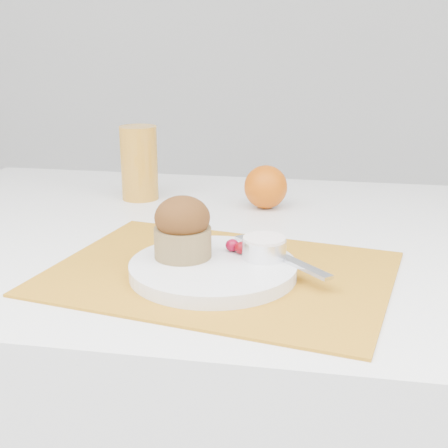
% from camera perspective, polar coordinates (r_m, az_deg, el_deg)
% --- Properties ---
extents(table, '(1.20, 0.80, 0.75)m').
position_cam_1_polar(table, '(1.18, 0.06, -18.52)').
color(table, white).
rests_on(table, ground).
extents(placemat, '(0.50, 0.40, 0.00)m').
position_cam_1_polar(placemat, '(0.84, -0.38, -4.50)').
color(placemat, '#BE7B1A').
rests_on(placemat, table).
extents(plate, '(0.24, 0.24, 0.02)m').
position_cam_1_polar(plate, '(0.82, -1.00, -4.11)').
color(plate, white).
rests_on(plate, placemat).
extents(ramekin, '(0.06, 0.06, 0.03)m').
position_cam_1_polar(ramekin, '(0.84, 3.68, -2.28)').
color(ramekin, white).
rests_on(ramekin, plate).
extents(cream, '(0.07, 0.07, 0.01)m').
position_cam_1_polar(cream, '(0.83, 3.70, -1.43)').
color(cream, white).
rests_on(cream, ramekin).
extents(raspberry_near, '(0.02, 0.02, 0.02)m').
position_cam_1_polar(raspberry_near, '(0.86, 0.76, -1.95)').
color(raspberry_near, '#5F0216').
rests_on(raspberry_near, plate).
extents(raspberry_far, '(0.02, 0.02, 0.02)m').
position_cam_1_polar(raspberry_far, '(0.85, 1.61, -2.20)').
color(raspberry_far, '#570208').
rests_on(raspberry_far, plate).
extents(butter_knife, '(0.14, 0.15, 0.00)m').
position_cam_1_polar(butter_knife, '(0.84, 5.14, -2.91)').
color(butter_knife, silver).
rests_on(butter_knife, plate).
extents(orange, '(0.08, 0.08, 0.08)m').
position_cam_1_polar(orange, '(1.14, 3.83, 3.40)').
color(orange, '#C95407').
rests_on(orange, table).
extents(juice_glass, '(0.09, 0.09, 0.14)m').
position_cam_1_polar(juice_glass, '(1.21, -7.76, 5.55)').
color(juice_glass, orange).
rests_on(juice_glass, table).
extents(muffin, '(0.10, 0.10, 0.08)m').
position_cam_1_polar(muffin, '(0.83, -3.82, -0.39)').
color(muffin, olive).
rests_on(muffin, plate).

